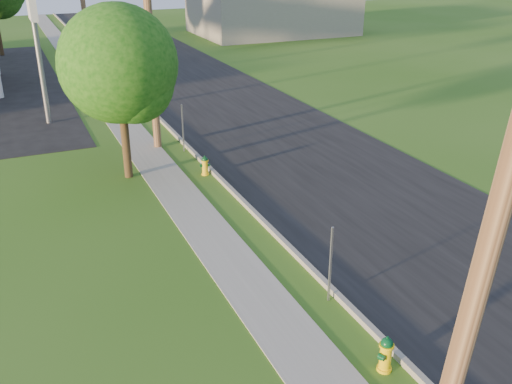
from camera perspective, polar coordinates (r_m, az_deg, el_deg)
road at (r=20.57m, az=9.26°, el=0.54°), size 8.00×120.00×0.02m
curb at (r=18.80m, az=-1.07°, el=-1.21°), size 0.15×120.00×0.15m
sidewalk at (r=18.29m, az=-6.13°, el=-2.30°), size 1.50×120.00×0.03m
utility_pole_near at (r=7.90m, az=22.99°, el=-2.12°), size 1.40×0.32×9.48m
utility_pole_mid at (r=23.58m, az=-10.63°, el=15.92°), size 1.40×0.32×9.80m
sign_post_near at (r=13.69m, az=7.46°, el=-7.23°), size 0.05×0.04×2.00m
sign_post_mid at (r=23.69m, az=-7.32°, el=6.34°), size 0.05×0.04×2.00m
sign_post_far at (r=35.22m, az=-13.28°, el=11.64°), size 0.05×0.04×2.00m
price_pylon at (r=28.40m, az=-21.54°, el=16.99°), size 0.34×2.04×6.85m
distant_building at (r=56.47m, az=1.63°, el=17.61°), size 14.00×10.00×4.00m
tree_verge at (r=20.53m, az=-13.26°, el=11.89°), size 4.11×4.11×6.22m
hydrant_near at (r=12.19m, az=12.86°, el=-15.51°), size 0.42×0.38×0.83m
hydrant_mid at (r=21.32m, az=-5.13°, el=2.65°), size 0.39×0.35×0.75m
hydrant_far at (r=35.15m, az=-13.67°, el=10.54°), size 0.41×0.36×0.78m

